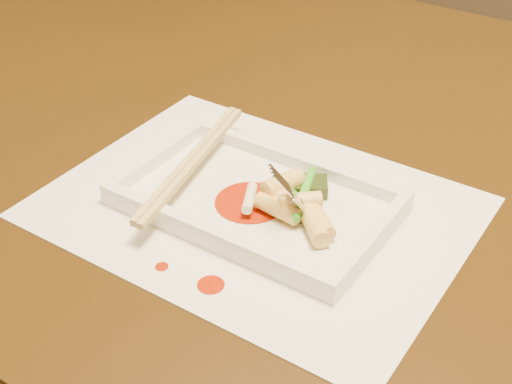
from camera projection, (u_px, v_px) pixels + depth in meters
The scene contains 22 objects.
table at pixel (357, 216), 0.86m from camera, with size 1.40×0.90×0.75m.
placemat at pixel (256, 208), 0.70m from camera, with size 0.40×0.30×0.00m, color white.
sauce_splatter_a at pixel (211, 285), 0.61m from camera, with size 0.02×0.02×0.00m, color #A62004.
sauce_splatter_b at pixel (162, 267), 0.63m from camera, with size 0.01×0.01×0.00m, color #A62004.
plate_base at pixel (256, 204), 0.70m from camera, with size 0.26×0.16×0.01m, color white.
plate_rim_far at pixel (295, 160), 0.74m from camera, with size 0.26×0.01×0.01m, color white.
plate_rim_near at pixel (211, 234), 0.64m from camera, with size 0.26×0.01×0.01m, color white.
plate_rim_left at pixel (158, 157), 0.75m from camera, with size 0.01×0.14×0.01m, color white.
plate_rim_right at pixel (372, 239), 0.64m from camera, with size 0.01×0.14×0.01m, color white.
veg_piece at pixel (308, 186), 0.70m from camera, with size 0.04×0.03×0.01m, color black.
scallion_white at pixel (250, 198), 0.68m from camera, with size 0.01×0.01×0.04m, color #EAEACC.
scallion_green at pixel (304, 193), 0.68m from camera, with size 0.01×0.01×0.09m, color #309F19.
chopstick_a at pixel (189, 160), 0.72m from camera, with size 0.01×0.23×0.01m, color tan.
chopstick_b at pixel (195, 163), 0.72m from camera, with size 0.01×0.23×0.01m, color tan.
fork at pixel (333, 149), 0.63m from camera, with size 0.09×0.10×0.14m, color silver, non-canonical shape.
sauce_blob_0 at pixel (250, 202), 0.69m from camera, with size 0.07×0.07×0.00m, color #A62004.
rice_cake_0 at pixel (319, 218), 0.65m from camera, with size 0.02×0.02×0.05m, color #F8DC73.
rice_cake_1 at pixel (296, 205), 0.67m from camera, with size 0.02×0.02×0.04m, color #F8DC73.
rice_cake_2 at pixel (283, 184), 0.69m from camera, with size 0.02×0.02×0.04m, color #F8DC73.
rice_cake_3 at pixel (314, 225), 0.65m from camera, with size 0.02×0.02×0.05m, color #F8DC73.
rice_cake_4 at pixel (278, 209), 0.67m from camera, with size 0.02×0.02×0.05m, color #F8DC73.
rice_cake_5 at pixel (300, 201), 0.67m from camera, with size 0.02×0.02×0.04m, color #F8DC73.
Camera 1 is at (0.28, -0.64, 1.17)m, focal length 50.00 mm.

